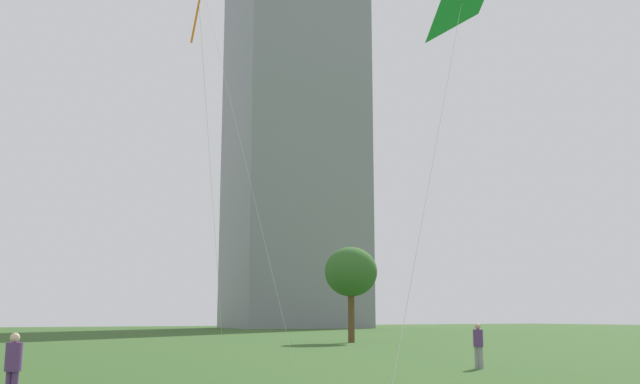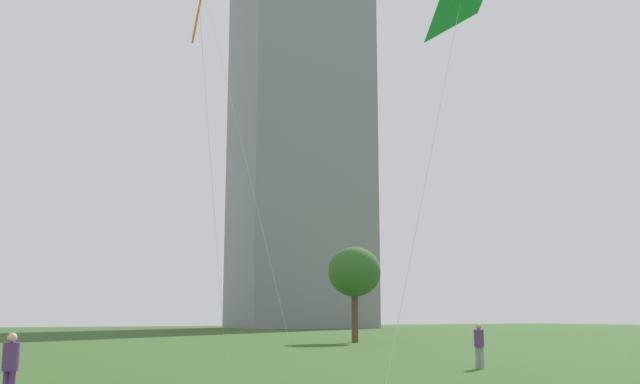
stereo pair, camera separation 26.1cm
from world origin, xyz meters
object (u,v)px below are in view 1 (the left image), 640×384
object	(u,v)px
park_tree_1	(351,272)
distant_highrise_1	(295,150)
person_standing_2	(478,343)
kite_flying_1	(461,2)
person_standing_1	(13,364)

from	to	relation	value
park_tree_1	distant_highrise_1	xyz separation A→B (m)	(28.90, 66.25, 27.43)
person_standing_2	kite_flying_1	bearing A→B (deg)	-82.24
person_standing_1	distant_highrise_1	distance (m)	118.61
person_standing_1	kite_flying_1	distance (m)	17.69
park_tree_1	kite_flying_1	bearing A→B (deg)	-115.93
person_standing_1	person_standing_2	bearing A→B (deg)	62.49
person_standing_2	kite_flying_1	xyz separation A→B (m)	(-5.28, -5.70, 11.64)
park_tree_1	person_standing_2	bearing A→B (deg)	-111.58
kite_flying_1	distant_highrise_1	bearing A→B (deg)	65.63
person_standing_2	park_tree_1	xyz separation A→B (m)	(10.93, 27.64, 4.69)
kite_flying_1	distant_highrise_1	distance (m)	111.23
person_standing_1	person_standing_2	distance (m)	18.95
park_tree_1	distant_highrise_1	bearing A→B (deg)	66.43
kite_flying_1	park_tree_1	xyz separation A→B (m)	(16.21, 33.34, -6.95)
person_standing_1	park_tree_1	xyz separation A→B (m)	(29.40, 31.91, 4.74)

